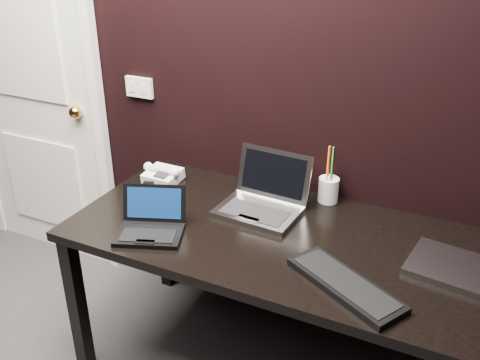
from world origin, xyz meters
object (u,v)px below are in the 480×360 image
at_px(mobile_phone, 149,195).
at_px(pen_cup, 329,189).
at_px(silver_laptop, 262,201).
at_px(desk, 280,250).
at_px(door, 30,85).
at_px(closed_laptop, 460,270).
at_px(desk_phone, 163,175).
at_px(ext_keyboard, 345,284).
at_px(netbook, 151,225).

xyz_separation_m(mobile_phone, pen_cup, (0.71, 0.35, 0.03)).
distance_m(silver_laptop, pen_cup, 0.31).
bearing_deg(silver_laptop, pen_cup, 41.77).
distance_m(desk, pen_cup, 0.39).
bearing_deg(silver_laptop, door, 171.35).
bearing_deg(door, mobile_phone, -20.22).
height_order(silver_laptop, mobile_phone, silver_laptop).
xyz_separation_m(closed_laptop, desk_phone, (-1.35, 0.15, 0.02)).
xyz_separation_m(door, silver_laptop, (1.51, -0.23, -0.26)).
distance_m(closed_laptop, pen_cup, 0.66).
bearing_deg(ext_keyboard, door, 163.18).
relative_size(silver_laptop, pen_cup, 1.35).
height_order(desk, closed_laptop, closed_laptop).
relative_size(door, desk_phone, 11.03).
bearing_deg(silver_laptop, ext_keyboard, -38.06).
bearing_deg(door, netbook, -26.57).
distance_m(desk_phone, mobile_phone, 0.20).
relative_size(silver_laptop, mobile_phone, 3.76).
bearing_deg(netbook, desk, 24.56).
bearing_deg(door, ext_keyboard, -16.82).
height_order(door, ext_keyboard, door).
distance_m(door, ext_keyboard, 2.08).
xyz_separation_m(door, ext_keyboard, (1.98, -0.60, -0.29)).
bearing_deg(closed_laptop, door, 171.79).
distance_m(desk, desk_phone, 0.72).
bearing_deg(ext_keyboard, mobile_phone, 166.98).
xyz_separation_m(silver_laptop, pen_cup, (0.23, 0.20, 0.02)).
distance_m(desk, mobile_phone, 0.63).
bearing_deg(silver_laptop, closed_laptop, -7.40).
relative_size(door, pen_cup, 8.20).
height_order(ext_keyboard, pen_cup, pen_cup).
xyz_separation_m(door, pen_cup, (1.73, -0.03, -0.24)).
distance_m(closed_laptop, desk_phone, 1.36).
height_order(closed_laptop, mobile_phone, mobile_phone).
distance_m(netbook, ext_keyboard, 0.80).
relative_size(desk, pen_cup, 6.51).
bearing_deg(mobile_phone, desk, 0.21).
bearing_deg(door, desk_phone, -10.73).
relative_size(ext_keyboard, desk_phone, 2.35).
bearing_deg(pen_cup, desk_phone, -168.32).
bearing_deg(desk, closed_laptop, 3.47).
height_order(netbook, closed_laptop, netbook).
bearing_deg(pen_cup, mobile_phone, -153.57).
relative_size(door, netbook, 6.63).
bearing_deg(desk, mobile_phone, -179.79).
bearing_deg(mobile_phone, silver_laptop, 17.17).
distance_m(desk, netbook, 0.53).
xyz_separation_m(desk, netbook, (-0.47, -0.21, 0.11)).
xyz_separation_m(silver_laptop, desk_phone, (-0.54, 0.05, -0.01)).
bearing_deg(netbook, pen_cup, 45.53).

